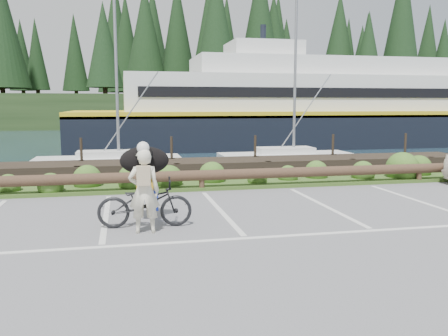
# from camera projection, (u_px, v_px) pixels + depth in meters

# --- Properties ---
(ground) EXTENTS (72.00, 72.00, 0.00)m
(ground) POSITION_uv_depth(u_px,v_px,m) (241.00, 233.00, 9.17)
(ground) COLOR slate
(harbor_backdrop) EXTENTS (170.00, 160.00, 30.00)m
(harbor_backdrop) POSITION_uv_depth(u_px,v_px,m) (137.00, 118.00, 85.29)
(harbor_backdrop) COLOR #172C39
(harbor_backdrop) RESTS_ON ground
(vegetation_strip) EXTENTS (34.00, 1.60, 0.10)m
(vegetation_strip) POSITION_uv_depth(u_px,v_px,m) (198.00, 185.00, 14.30)
(vegetation_strip) COLOR #3D5B21
(vegetation_strip) RESTS_ON ground
(log_rail) EXTENTS (32.00, 0.30, 0.60)m
(log_rail) POSITION_uv_depth(u_px,v_px,m) (202.00, 191.00, 13.63)
(log_rail) COLOR #443021
(log_rail) RESTS_ON ground
(bicycle) EXTENTS (1.92, 0.78, 0.99)m
(bicycle) POSITION_uv_depth(u_px,v_px,m) (145.00, 203.00, 9.54)
(bicycle) COLOR black
(bicycle) RESTS_ON ground
(cyclist) EXTENTS (0.62, 0.43, 1.63)m
(cyclist) POSITION_uv_depth(u_px,v_px,m) (144.00, 191.00, 9.07)
(cyclist) COLOR #EAE4C6
(cyclist) RESTS_ON ground
(dog) EXTENTS (0.57, 1.06, 0.60)m
(dog) POSITION_uv_depth(u_px,v_px,m) (144.00, 160.00, 10.03)
(dog) COLOR black
(dog) RESTS_ON bicycle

